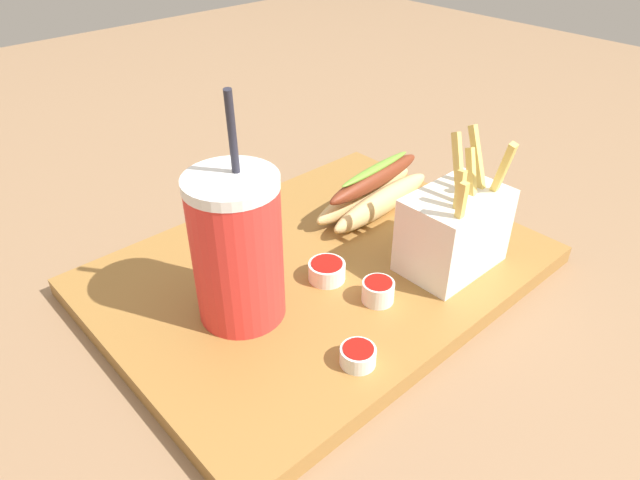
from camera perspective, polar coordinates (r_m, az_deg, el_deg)
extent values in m
cube|color=#8C6B4C|center=(0.64, 0.00, -4.46)|extent=(2.40, 2.40, 0.02)
cube|color=olive|center=(0.63, 0.00, -3.03)|extent=(0.46, 0.34, 0.02)
cylinder|color=red|center=(0.52, -8.22, -1.36)|extent=(0.08, 0.08, 0.14)
cylinder|color=white|center=(0.49, -8.91, 5.70)|extent=(0.08, 0.08, 0.01)
cylinder|color=#262633|center=(0.47, -8.74, 10.29)|extent=(0.02, 0.02, 0.08)
cube|color=white|center=(0.61, 13.18, 0.89)|extent=(0.11, 0.07, 0.09)
cube|color=#E5C660|center=(0.58, 13.70, 6.13)|extent=(0.03, 0.04, 0.08)
cube|color=#E5C660|center=(0.55, 13.80, 2.79)|extent=(0.01, 0.01, 0.06)
cube|color=#E5C660|center=(0.59, 17.63, 6.36)|extent=(0.02, 0.03, 0.08)
cube|color=#E5C660|center=(0.60, 14.89, 5.48)|extent=(0.02, 0.03, 0.07)
cube|color=#E5C660|center=(0.61, 15.47, 7.35)|extent=(0.02, 0.04, 0.08)
cube|color=#E5C660|center=(0.56, 13.68, 4.03)|extent=(0.01, 0.01, 0.06)
ellipsoid|color=#DBB775|center=(0.70, 6.26, 3.84)|extent=(0.18, 0.04, 0.03)
ellipsoid|color=#DBB775|center=(0.72, 4.56, 4.57)|extent=(0.18, 0.04, 0.03)
ellipsoid|color=maroon|center=(0.70, 5.52, 6.16)|extent=(0.17, 0.04, 0.02)
ellipsoid|color=#6B9E33|center=(0.69, 5.58, 7.12)|extent=(0.13, 0.02, 0.01)
cylinder|color=white|center=(0.51, 3.81, -11.47)|extent=(0.03, 0.03, 0.02)
cylinder|color=#B2140F|center=(0.50, 3.84, -10.97)|extent=(0.03, 0.03, 0.01)
cylinder|color=white|center=(0.57, 5.99, -5.01)|extent=(0.03, 0.03, 0.02)
cylinder|color=#B2140F|center=(0.56, 6.05, -4.30)|extent=(0.03, 0.03, 0.01)
cylinder|color=white|center=(0.59, 0.69, -3.13)|extent=(0.04, 0.04, 0.02)
cylinder|color=#B2140F|center=(0.59, 0.69, -2.54)|extent=(0.03, 0.03, 0.01)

